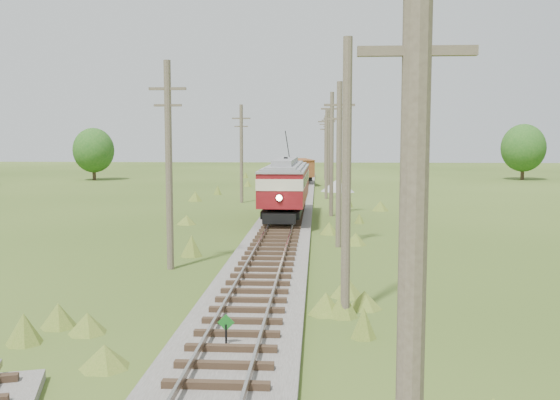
# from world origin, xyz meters

# --- Properties ---
(ground) EXTENTS (260.00, 260.00, 0.00)m
(ground) POSITION_xyz_m (0.00, 0.00, 0.00)
(ground) COLOR #2E4414
(ground) RESTS_ON ground
(railbed_main) EXTENTS (3.60, 96.00, 0.57)m
(railbed_main) POSITION_xyz_m (0.00, 34.00, 0.19)
(railbed_main) COLOR #605B54
(railbed_main) RESTS_ON ground
(switch_marker) EXTENTS (0.45, 0.06, 1.08)m
(switch_marker) POSITION_xyz_m (-0.20, 1.50, 0.63)
(switch_marker) COLOR black
(switch_marker) RESTS_ON ground
(streetcar) EXTENTS (3.02, 12.38, 5.64)m
(streetcar) POSITION_xyz_m (-0.00, 28.35, 2.62)
(streetcar) COLOR black
(streetcar) RESTS_ON ground
(gondola) EXTENTS (3.78, 8.02, 2.56)m
(gondola) POSITION_xyz_m (0.00, 61.55, 1.94)
(gondola) COLOR black
(gondola) RESTS_ON ground
(gravel_pile) EXTENTS (3.55, 3.77, 1.29)m
(gravel_pile) POSITION_xyz_m (4.39, 52.02, 0.60)
(gravel_pile) COLOR gray
(gravel_pile) RESTS_ON ground
(utility_pole_r_0) EXTENTS (1.60, 0.30, 8.50)m
(utility_pole_r_0) POSITION_xyz_m (3.20, -8.00, 4.37)
(utility_pole_r_0) COLOR brown
(utility_pole_r_0) RESTS_ON ground
(utility_pole_r_1) EXTENTS (0.30, 0.30, 8.80)m
(utility_pole_r_1) POSITION_xyz_m (3.10, 5.00, 4.40)
(utility_pole_r_1) COLOR brown
(utility_pole_r_1) RESTS_ON ground
(utility_pole_r_2) EXTENTS (1.60, 0.30, 8.60)m
(utility_pole_r_2) POSITION_xyz_m (3.30, 18.00, 4.42)
(utility_pole_r_2) COLOR brown
(utility_pole_r_2) RESTS_ON ground
(utility_pole_r_3) EXTENTS (1.60, 0.30, 9.00)m
(utility_pole_r_3) POSITION_xyz_m (3.20, 31.00, 4.63)
(utility_pole_r_3) COLOR brown
(utility_pole_r_3) RESTS_ON ground
(utility_pole_r_4) EXTENTS (1.60, 0.30, 8.40)m
(utility_pole_r_4) POSITION_xyz_m (3.00, 44.00, 4.32)
(utility_pole_r_4) COLOR brown
(utility_pole_r_4) RESTS_ON ground
(utility_pole_r_5) EXTENTS (1.60, 0.30, 8.90)m
(utility_pole_r_5) POSITION_xyz_m (3.40, 57.00, 4.58)
(utility_pole_r_5) COLOR brown
(utility_pole_r_5) RESTS_ON ground
(utility_pole_r_6) EXTENTS (1.60, 0.30, 8.70)m
(utility_pole_r_6) POSITION_xyz_m (3.20, 70.00, 4.47)
(utility_pole_r_6) COLOR brown
(utility_pole_r_6) RESTS_ON ground
(utility_pole_l_a) EXTENTS (1.60, 0.30, 9.00)m
(utility_pole_l_a) POSITION_xyz_m (-4.20, 12.00, 4.63)
(utility_pole_l_a) COLOR brown
(utility_pole_l_a) RESTS_ON ground
(utility_pole_l_b) EXTENTS (1.60, 0.30, 8.60)m
(utility_pole_l_b) POSITION_xyz_m (-4.50, 40.00, 4.42)
(utility_pole_l_b) COLOR brown
(utility_pole_l_b) RESTS_ON ground
(tree_mid_a) EXTENTS (5.46, 5.46, 7.03)m
(tree_mid_a) POSITION_xyz_m (-28.00, 68.00, 4.02)
(tree_mid_a) COLOR #38281C
(tree_mid_a) RESTS_ON ground
(tree_mid_b) EXTENTS (5.88, 5.88, 7.57)m
(tree_mid_b) POSITION_xyz_m (30.00, 72.00, 4.33)
(tree_mid_b) COLOR #38281C
(tree_mid_b) RESTS_ON ground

